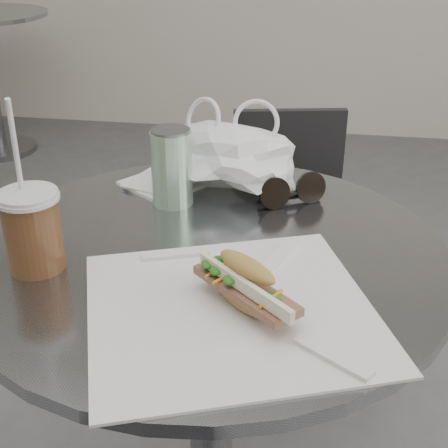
# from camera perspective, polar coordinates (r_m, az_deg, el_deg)

# --- Properties ---
(cafe_table) EXTENTS (0.76, 0.76, 0.74)m
(cafe_table) POSITION_cam_1_polar(r_m,az_deg,el_deg) (1.15, -1.25, -14.23)
(cafe_table) COLOR slate
(cafe_table) RESTS_ON ground
(chair_far) EXTENTS (0.39, 0.42, 0.74)m
(chair_far) POSITION_cam_1_polar(r_m,az_deg,el_deg) (1.74, 6.09, -3.94)
(chair_far) COLOR #2B2B2E
(chair_far) RESTS_ON ground
(sandwich_paper) EXTENTS (0.48, 0.46, 0.00)m
(sandwich_paper) POSITION_cam_1_polar(r_m,az_deg,el_deg) (0.84, 0.62, -7.82)
(sandwich_paper) COLOR white
(sandwich_paper) RESTS_ON cafe_table
(banh_mi) EXTENTS (0.20, 0.20, 0.07)m
(banh_mi) POSITION_cam_1_polar(r_m,az_deg,el_deg) (0.83, 2.04, -5.61)
(banh_mi) COLOR #AE9242
(banh_mi) RESTS_ON sandwich_paper
(iced_coffee) EXTENTS (0.09, 0.09, 0.26)m
(iced_coffee) POSITION_cam_1_polar(r_m,az_deg,el_deg) (0.95, -17.12, -0.46)
(iced_coffee) COLOR brown
(iced_coffee) RESTS_ON cafe_table
(sunglasses) EXTENTS (0.12, 0.09, 0.06)m
(sunglasses) POSITION_cam_1_polar(r_m,az_deg,el_deg) (1.13, 6.24, 2.86)
(sunglasses) COLOR black
(sunglasses) RESTS_ON cafe_table
(plastic_bag) EXTENTS (0.29, 0.25, 0.12)m
(plastic_bag) POSITION_cam_1_polar(r_m,az_deg,el_deg) (1.17, 0.32, 6.05)
(plastic_bag) COLOR white
(plastic_bag) RESTS_ON cafe_table
(napkin_stack) EXTENTS (0.18, 0.18, 0.01)m
(napkin_stack) POSITION_cam_1_polar(r_m,az_deg,el_deg) (1.21, -5.52, 3.78)
(napkin_stack) COLOR white
(napkin_stack) RESTS_ON cafe_table
(drink_can) EXTENTS (0.07, 0.07, 0.14)m
(drink_can) POSITION_cam_1_polar(r_m,az_deg,el_deg) (1.11, -4.81, 5.20)
(drink_can) COLOR #63AA6F
(drink_can) RESTS_ON cafe_table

